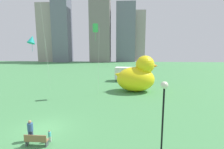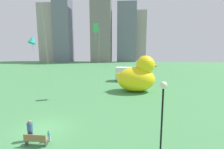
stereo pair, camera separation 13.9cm
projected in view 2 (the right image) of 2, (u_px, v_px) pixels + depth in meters
name	position (u px, v px, depth m)	size (l,w,h in m)	color
ground_plane	(43.00, 129.00, 14.63)	(140.00, 140.00, 0.00)	#488C51
park_bench	(36.00, 140.00, 12.10)	(1.62, 0.47, 0.90)	olive
person_adult	(30.00, 129.00, 12.72)	(0.40, 0.40, 1.63)	#38476B
person_child	(49.00, 135.00, 12.65)	(0.22, 0.22, 0.90)	silver
giant_inflatable_duck	(138.00, 76.00, 26.91)	(6.87, 4.41, 5.69)	yellow
lamppost	(163.00, 100.00, 10.71)	(0.47, 0.47, 4.86)	black
box_truck	(129.00, 74.00, 35.27)	(6.15, 3.13, 2.85)	white
city_skyline	(95.00, 30.00, 83.25)	(51.34, 17.51, 38.02)	#9E938C
kite_green	(96.00, 28.00, 23.41)	(0.98, 0.99, 10.14)	silver
kite_teal	(32.00, 40.00, 24.56)	(3.23, 3.68, 8.76)	silver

